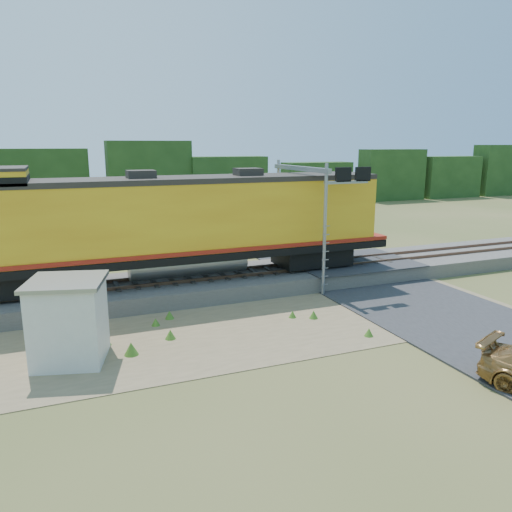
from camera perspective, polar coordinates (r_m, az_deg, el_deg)
name	(u,v)px	position (r m, az deg, el deg)	size (l,w,h in m)	color
ground	(286,325)	(21.48, 3.51, -7.86)	(140.00, 140.00, 0.00)	#475123
ballast	(238,281)	(26.62, -2.03, -2.85)	(70.00, 5.00, 0.80)	slate
rails	(238,272)	(26.50, -2.03, -1.85)	(70.00, 1.54, 0.16)	brown
dirt_shoulder	(238,327)	(21.18, -2.03, -8.10)	(26.00, 8.00, 0.03)	#8C7754
road	(409,299)	(25.65, 17.10, -4.75)	(7.00, 66.00, 0.86)	#38383A
tree_line_north	(139,185)	(56.97, -13.21, 7.88)	(130.00, 3.00, 6.50)	#1D3814
weed_clumps	(207,336)	(20.40, -5.65, -9.04)	(15.00, 6.20, 0.56)	#3F7020
locomotive	(181,222)	(25.08, -8.56, 3.83)	(21.71, 3.31, 5.60)	black
shed	(69,320)	(18.71, -20.60, -6.91)	(3.08, 3.08, 2.99)	silver
signal_gantry	(311,193)	(26.76, 6.29, 7.20)	(2.63, 6.20, 6.63)	gray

